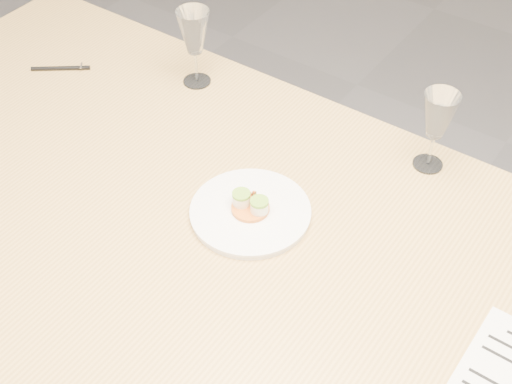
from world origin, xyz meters
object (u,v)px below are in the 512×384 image
Objects in this scene: dining_table at (300,295)px; wine_glass_0 at (194,33)px; dinner_plate at (250,211)px; wine_glass_1 at (438,117)px; ballpoint_pen at (61,68)px.

wine_glass_0 is at bearing 145.86° from dining_table.
wine_glass_0 reaches higher than dinner_plate.
dinner_plate is 0.44m from wine_glass_1.
dining_table is at bearing -22.24° from dinner_plate.
wine_glass_1 is (0.23, 0.35, 0.12)m from dinner_plate.
wine_glass_1 is at bearing -24.72° from ballpoint_pen.
wine_glass_1 is (0.06, 0.42, 0.20)m from dining_table.
wine_glass_1 is (0.93, 0.21, 0.13)m from ballpoint_pen.
wine_glass_0 reaches higher than dining_table.
ballpoint_pen is (-0.87, 0.21, 0.07)m from dining_table.
dining_table is 0.90m from ballpoint_pen.
dining_table is 0.70m from wine_glass_0.
ballpoint_pen is at bearing -153.37° from wine_glass_0.
wine_glass_0 is 1.05× the size of wine_glass_1.
ballpoint_pen is 0.67× the size of wine_glass_1.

